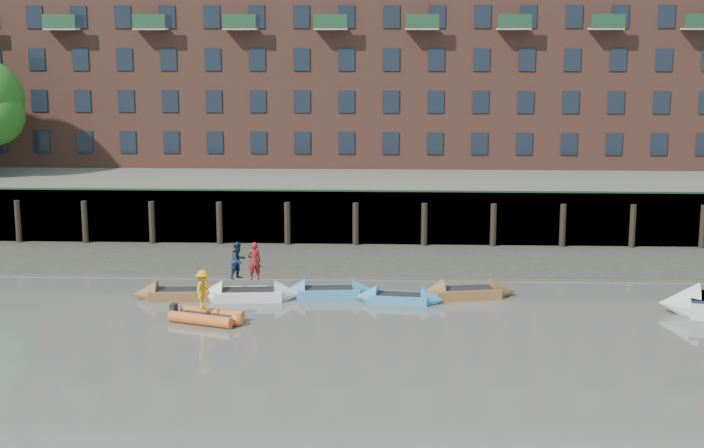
# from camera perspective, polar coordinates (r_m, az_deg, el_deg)

# --- Properties ---
(ground) EXTENTS (220.00, 220.00, 0.00)m
(ground) POSITION_cam_1_polar(r_m,az_deg,el_deg) (36.56, -4.23, -8.44)
(ground) COLOR #605A53
(ground) RESTS_ON ground
(foreshore) EXTENTS (110.00, 8.00, 0.50)m
(foreshore) POSITION_cam_1_polar(r_m,az_deg,el_deg) (53.81, -2.07, -2.14)
(foreshore) COLOR #3D382F
(foreshore) RESTS_ON ground
(mud_band) EXTENTS (110.00, 1.60, 0.10)m
(mud_band) POSITION_cam_1_polar(r_m,az_deg,el_deg) (50.51, -2.36, -3.00)
(mud_band) COLOR #4C4336
(mud_band) RESTS_ON ground
(river_wall) EXTENTS (110.00, 1.23, 3.30)m
(river_wall) POSITION_cam_1_polar(r_m,az_deg,el_deg) (57.77, -1.75, 0.37)
(river_wall) COLOR #2D2A26
(river_wall) RESTS_ON ground
(bank_terrace) EXTENTS (110.00, 28.00, 3.20)m
(bank_terrace) POSITION_cam_1_polar(r_m,az_deg,el_deg) (71.18, -0.97, 2.36)
(bank_terrace) COLOR #5E594D
(bank_terrace) RESTS_ON ground
(apartment_terrace) EXTENTS (80.60, 15.56, 20.98)m
(apartment_terrace) POSITION_cam_1_polar(r_m,az_deg,el_deg) (71.41, -0.96, 11.42)
(apartment_terrace) COLOR brown
(apartment_terrace) RESTS_ON bank_terrace
(rowboat_2) EXTENTS (4.62, 1.67, 1.32)m
(rowboat_2) POSITION_cam_1_polar(r_m,az_deg,el_deg) (46.66, -9.88, -4.02)
(rowboat_2) COLOR brown
(rowboat_2) RESTS_ON ground
(rowboat_3) EXTENTS (4.95, 1.83, 1.40)m
(rowboat_3) POSITION_cam_1_polar(r_m,az_deg,el_deg) (46.03, -6.03, -4.10)
(rowboat_3) COLOR silver
(rowboat_3) RESTS_ON ground
(rowboat_4) EXTENTS (4.63, 1.77, 1.31)m
(rowboat_4) POSITION_cam_1_polar(r_m,az_deg,el_deg) (46.28, -1.37, -3.98)
(rowboat_4) COLOR teal
(rowboat_4) RESTS_ON ground
(rowboat_5) EXTENTS (4.22, 1.66, 1.19)m
(rowboat_5) POSITION_cam_1_polar(r_m,az_deg,el_deg) (45.33, 2.76, -4.33)
(rowboat_5) COLOR teal
(rowboat_5) RESTS_ON ground
(rowboat_6) EXTENTS (4.87, 2.21, 1.36)m
(rowboat_6) POSITION_cam_1_polar(r_m,az_deg,el_deg) (46.48, 6.72, -3.98)
(rowboat_6) COLOR brown
(rowboat_6) RESTS_ON ground
(rib_tender) EXTENTS (3.31, 2.42, 0.56)m
(rib_tender) POSITION_cam_1_polar(r_m,az_deg,el_deg) (42.66, -8.30, -5.36)
(rib_tender) COLOR #DB5E24
(rib_tender) RESTS_ON ground
(person_rower_a) EXTENTS (0.76, 0.63, 1.79)m
(person_rower_a) POSITION_cam_1_polar(r_m,az_deg,el_deg) (45.68, -5.71, -2.16)
(person_rower_a) COLOR maroon
(person_rower_a) RESTS_ON rowboat_3
(person_rower_b) EXTENTS (1.05, 1.09, 1.76)m
(person_rower_b) POSITION_cam_1_polar(r_m,az_deg,el_deg) (45.94, -6.63, -2.12)
(person_rower_b) COLOR #19233F
(person_rower_b) RESTS_ON rowboat_3
(person_rib_crew) EXTENTS (0.82, 1.22, 1.75)m
(person_rib_crew) POSITION_cam_1_polar(r_m,az_deg,el_deg) (42.52, -8.66, -3.81)
(person_rib_crew) COLOR orange
(person_rib_crew) RESTS_ON rib_tender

